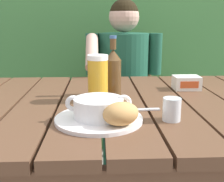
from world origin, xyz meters
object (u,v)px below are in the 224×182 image
at_px(person_eating, 124,79).
at_px(table_knife, 135,110).
at_px(chair_near_diner, 121,107).
at_px(bread_roll, 121,114).
at_px(water_glass_small, 172,109).
at_px(butter_tub, 186,83).
at_px(beer_glass, 98,78).
at_px(soup_bowl, 99,107).
at_px(serving_plate, 99,119).
at_px(beer_bottle, 113,71).

distance_m(person_eating, table_knife, 0.86).
height_order(chair_near_diner, person_eating, person_eating).
height_order(bread_roll, water_glass_small, bread_roll).
height_order(water_glass_small, table_knife, water_glass_small).
bearing_deg(butter_tub, person_eating, 113.14).
distance_m(chair_near_diner, beer_glass, 1.02).
bearing_deg(soup_bowl, serving_plate, 0.00).
height_order(chair_near_diner, serving_plate, chair_near_diner).
bearing_deg(soup_bowl, table_knife, 37.95).
xyz_separation_m(bread_roll, table_knife, (0.06, 0.17, -0.04)).
relative_size(person_eating, beer_glass, 6.78).
relative_size(person_eating, table_knife, 8.35).
relative_size(beer_glass, beer_bottle, 0.73).
xyz_separation_m(person_eating, butter_tub, (0.24, -0.55, 0.09)).
xyz_separation_m(person_eating, table_knife, (-0.04, -0.86, 0.06)).
distance_m(bread_roll, beer_bottle, 0.39).
relative_size(chair_near_diner, bread_roll, 7.07).
height_order(serving_plate, water_glass_small, water_glass_small).
height_order(chair_near_diner, butter_tub, chair_near_diner).
distance_m(soup_bowl, beer_glass, 0.24).
height_order(soup_bowl, butter_tub, soup_bowl).
bearing_deg(soup_bowl, butter_tub, 45.61).
bearing_deg(serving_plate, chair_near_diner, 81.90).
bearing_deg(bread_roll, chair_near_diner, 85.24).
height_order(chair_near_diner, water_glass_small, chair_near_diner).
bearing_deg(table_knife, person_eating, 87.50).
relative_size(soup_bowl, water_glass_small, 2.82).
distance_m(chair_near_diner, bread_roll, 1.28).
height_order(chair_near_diner, bread_roll, chair_near_diner).
xyz_separation_m(soup_bowl, water_glass_small, (0.22, -0.01, -0.01)).
distance_m(beer_bottle, butter_tub, 0.36).
bearing_deg(bread_roll, person_eating, 84.49).
xyz_separation_m(person_eating, water_glass_small, (0.06, -0.96, 0.10)).
distance_m(serving_plate, beer_bottle, 0.33).
xyz_separation_m(water_glass_small, table_knife, (-0.10, 0.10, -0.03)).
bearing_deg(beer_bottle, person_eating, 81.04).
relative_size(chair_near_diner, serving_plate, 3.34).
height_order(bread_roll, beer_bottle, beer_bottle).
height_order(person_eating, table_knife, person_eating).
relative_size(serving_plate, bread_roll, 2.11).
bearing_deg(water_glass_small, soup_bowl, 178.31).
relative_size(person_eating, bread_roll, 9.38).
distance_m(water_glass_small, butter_tub, 0.45).
xyz_separation_m(chair_near_diner, soup_bowl, (-0.16, -1.16, 0.35)).
distance_m(person_eating, serving_plate, 0.97).
height_order(person_eating, soup_bowl, person_eating).
xyz_separation_m(person_eating, beer_bottle, (-0.10, -0.64, 0.16)).
bearing_deg(bread_roll, soup_bowl, 130.60).
bearing_deg(chair_near_diner, water_glass_small, -87.02).
height_order(serving_plate, bread_roll, bread_roll).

